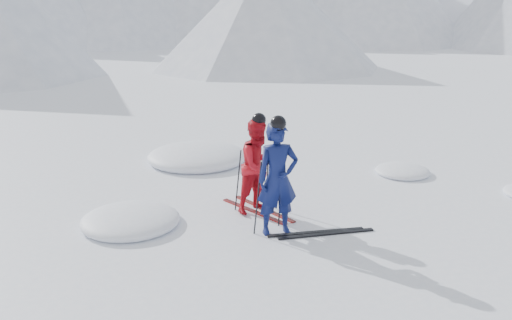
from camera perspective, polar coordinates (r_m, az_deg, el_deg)
ground at (r=10.76m, az=10.03°, el=-4.64°), size 160.00×160.00×0.00m
skier_blue at (r=9.01m, az=2.29°, el=-2.01°), size 0.81×0.66×1.93m
skier_red at (r=10.00m, az=0.30°, el=-0.63°), size 0.93×0.76×1.77m
pole_blue_left at (r=9.07m, az=0.18°, el=-4.04°), size 0.13×0.09×1.29m
pole_blue_right at (r=9.45m, az=2.59°, el=-3.21°), size 0.13×0.08×1.29m
pole_red_left at (r=10.13m, az=-1.90°, el=-2.16°), size 0.12×0.09×1.18m
pole_red_right at (r=10.37m, az=1.20°, el=-1.72°), size 0.12×0.08×1.18m
ski_worn_left at (r=10.22m, az=-0.26°, el=-5.42°), size 0.33×1.70×0.03m
ski_worn_right at (r=10.35m, az=0.85°, el=-5.14°), size 0.21×1.70×0.03m
ski_loose_a at (r=9.39m, az=6.31°, el=-7.57°), size 1.60×0.75×0.03m
ski_loose_b at (r=9.34m, az=7.39°, el=-7.72°), size 1.62×0.70×0.03m
snow_lumps at (r=12.39m, az=-3.72°, el=-1.60°), size 8.79×7.88×0.54m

